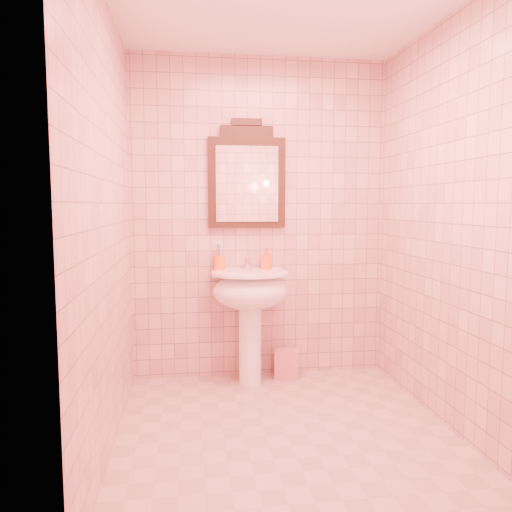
{
  "coord_description": "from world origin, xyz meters",
  "views": [
    {
      "loc": [
        -0.57,
        -2.79,
        1.36
      ],
      "look_at": [
        -0.11,
        0.55,
        1.02
      ],
      "focal_mm": 35.0,
      "sensor_mm": 36.0,
      "label": 1
    }
  ],
  "objects": [
    {
      "name": "mirror",
      "position": [
        -0.11,
        1.07,
        1.57
      ],
      "size": [
        0.6,
        0.06,
        0.83
      ],
      "color": "black",
      "rests_on": "back_wall"
    },
    {
      "name": "floor",
      "position": [
        0.0,
        0.0,
        0.0
      ],
      "size": [
        2.2,
        2.2,
        0.0
      ],
      "primitive_type": "plane",
      "color": "tan",
      "rests_on": "ground"
    },
    {
      "name": "pedestal_sink",
      "position": [
        -0.11,
        0.87,
        0.66
      ],
      "size": [
        0.58,
        0.58,
        0.86
      ],
      "color": "white",
      "rests_on": "floor"
    },
    {
      "name": "towel",
      "position": [
        0.19,
        0.97,
        0.11
      ],
      "size": [
        0.21,
        0.16,
        0.23
      ],
      "primitive_type": "cube",
      "rotation": [
        0.0,
        0.0,
        -0.22
      ],
      "color": "#CB7777",
      "rests_on": "floor"
    },
    {
      "name": "faucet",
      "position": [
        -0.11,
        1.01,
        0.92
      ],
      "size": [
        0.04,
        0.16,
        0.11
      ],
      "color": "white",
      "rests_on": "pedestal_sink"
    },
    {
      "name": "soap_dispenser",
      "position": [
        0.04,
        1.01,
        0.95
      ],
      "size": [
        0.09,
        0.09,
        0.17
      ],
      "primitive_type": "imported",
      "rotation": [
        0.0,
        0.0,
        -0.24
      ],
      "color": "#FF5015",
      "rests_on": "pedestal_sink"
    },
    {
      "name": "toothbrush_cup",
      "position": [
        -0.33,
        1.03,
        0.92
      ],
      "size": [
        0.09,
        0.09,
        0.2
      ],
      "rotation": [
        0.0,
        0.0,
        -0.25
      ],
      "color": "orange",
      "rests_on": "pedestal_sink"
    },
    {
      "name": "back_wall",
      "position": [
        0.0,
        1.1,
        1.25
      ],
      "size": [
        2.0,
        0.02,
        2.5
      ],
      "primitive_type": "cube",
      "color": "#DEAA9B",
      "rests_on": "floor"
    }
  ]
}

